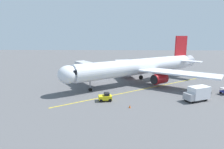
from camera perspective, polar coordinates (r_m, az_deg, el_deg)
The scene contains 10 objects.
ground_plane at distance 50.27m, azimuth 8.66°, elevation -1.75°, with size 220.00×220.00×0.00m, color #565659.
apron_lead_in_line at distance 41.79m, azimuth 8.94°, elevation -4.46°, with size 0.24×40.00×0.01m, color yellow.
airplane at distance 46.94m, azimuth 8.49°, elevation 2.30°, with size 35.07×31.15×11.50m.
jet_bridge at distance 45.12m, azimuth -6.94°, elevation 1.67°, with size 8.38×10.41×5.40m.
ground_crew_marshaller at distance 46.89m, azimuth -10.95°, elevation -1.67°, with size 0.47×0.43×1.71m.
tug_near_nose at distance 33.98m, azimuth -2.02°, elevation -6.85°, with size 2.54×1.94×1.50m.
box_truck_portside at distance 37.02m, azimuth 24.30°, elevation -5.23°, with size 4.99×3.69×2.62m.
tug_rear_apron at distance 65.36m, azimuth 9.05°, elevation 1.92°, with size 2.68×2.70×1.50m.
safety_cone_nose_left at distance 52.55m, azimuth -9.95°, elevation -0.91°, with size 0.32×0.32×0.55m, color #F2590F.
safety_cone_nose_right at distance 31.07m, azimuth 5.40°, elevation -9.52°, with size 0.32×0.32×0.55m, color #F2590F.
Camera 1 is at (5.86, 48.62, 11.37)m, focal length 30.30 mm.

